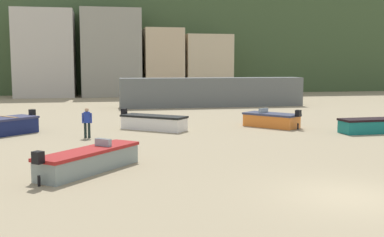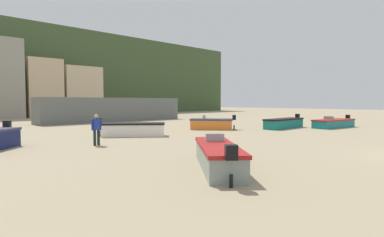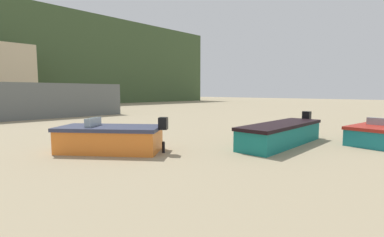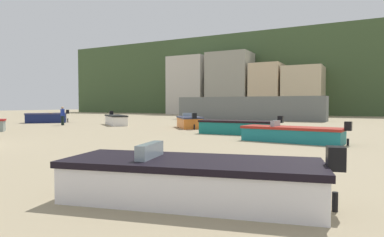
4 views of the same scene
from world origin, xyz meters
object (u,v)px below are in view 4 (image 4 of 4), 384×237
boat_navy_0 (46,118)px  beach_walker_foreground (63,114)px  boat_white_4 (116,120)px  boat_teal_5 (238,127)px  boat_orange_3 (189,122)px  boat_white_6 (191,180)px  boat_teal_1 (292,134)px

boat_navy_0 → beach_walker_foreground: (4.65, -2.08, 0.47)m
boat_white_4 → boat_teal_5: (12.68, -3.73, -0.02)m
boat_orange_3 → beach_walker_foreground: size_ratio=2.23×
boat_white_6 → boat_navy_0: bearing=42.6°
boat_teal_1 → boat_white_6: boat_white_6 is taller
boat_navy_0 → boat_teal_5: (21.16, -3.38, -0.06)m
boat_teal_1 → boat_orange_3: boat_orange_3 is taller
boat_navy_0 → boat_white_6: (25.17, -16.99, -0.09)m
boat_orange_3 → boat_white_4: 7.43m
boat_teal_5 → boat_white_6: size_ratio=0.99×
boat_teal_1 → boat_white_4: 17.57m
boat_teal_1 → boat_navy_0: bearing=82.7°
boat_orange_3 → boat_white_6: size_ratio=0.70×
boat_teal_1 → boat_orange_3: bearing=61.5°
beach_walker_foreground → boat_white_4: bearing=38.2°
boat_teal_1 → beach_walker_foreground: size_ratio=3.12×
boat_navy_0 → boat_orange_3: boat_navy_0 is taller
boat_navy_0 → beach_walker_foreground: size_ratio=2.37×
boat_white_6 → beach_walker_foreground: size_ratio=3.16×
boat_orange_3 → beach_walker_foreground: beach_walker_foreground is taller
boat_orange_3 → boat_white_4: bearing=139.4°
boat_navy_0 → boat_teal_5: boat_navy_0 is taller
boat_navy_0 → boat_white_6: bearing=-168.4°
boat_orange_3 → boat_white_6: 19.49m
boat_navy_0 → boat_teal_1: 25.57m
boat_teal_1 → boat_orange_3: size_ratio=1.40×
boat_teal_5 → boat_white_6: 14.18m
boat_teal_5 → beach_walker_foreground: 16.57m
boat_white_6 → beach_walker_foreground: (-20.52, 14.91, 0.55)m
boat_white_4 → boat_teal_5: bearing=112.3°
boat_white_4 → boat_teal_1: bearing=107.2°
boat_orange_3 → boat_teal_5: 6.34m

